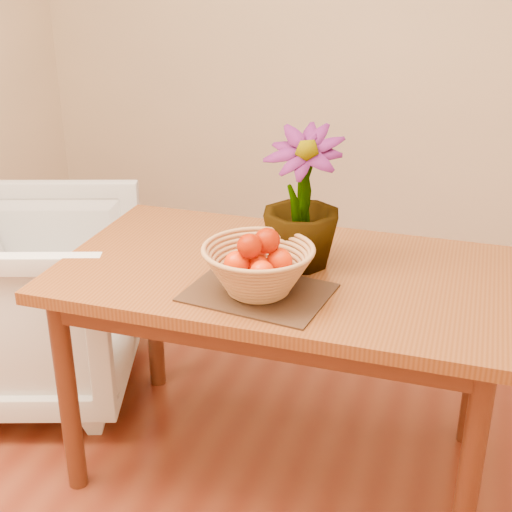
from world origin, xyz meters
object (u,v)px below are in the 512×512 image
(table, at_px, (283,293))
(wicker_basket, at_px, (258,271))
(armchair, at_px, (25,290))
(potted_plant, at_px, (302,198))

(table, distance_m, wicker_basket, 0.25)
(table, bearing_deg, wicker_basket, -96.92)
(table, relative_size, armchair, 1.63)
(wicker_basket, relative_size, armchair, 0.38)
(wicker_basket, bearing_deg, potted_plant, 75.12)
(potted_plant, xyz_separation_m, armchair, (-1.14, 0.12, -0.54))
(potted_plant, bearing_deg, armchair, 178.40)
(table, distance_m, armchair, 1.13)
(table, relative_size, wicker_basket, 4.31)
(armchair, bearing_deg, table, -116.50)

